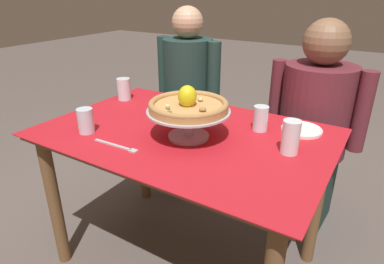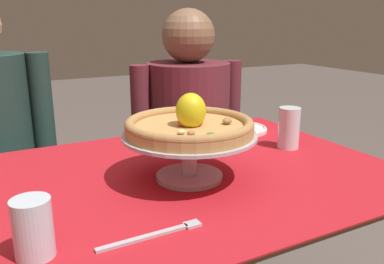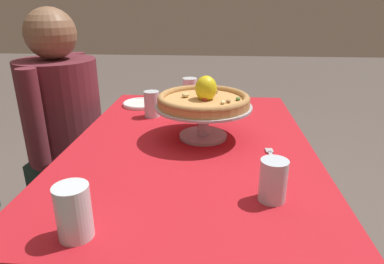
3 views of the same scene
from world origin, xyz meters
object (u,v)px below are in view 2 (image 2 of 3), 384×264
water_glass_back_right (218,129)px  water_glass_front_left (33,231)px  pizza (190,125)px  pizza_stand (189,148)px  side_plate (243,129)px  water_glass_side_right (289,130)px  diner_right (189,143)px  dinner_fork (157,234)px

water_glass_back_right → water_glass_front_left: water_glass_back_right is taller
pizza → pizza_stand: bearing=97.4°
pizza_stand → side_plate: bearing=38.9°
pizza_stand → water_glass_side_right: bearing=11.5°
water_glass_side_right → diner_right: diner_right is taller
pizza → water_glass_front_left: pizza is taller
dinner_fork → diner_right: diner_right is taller
water_glass_back_right → pizza: bearing=-134.4°
pizza → dinner_fork: pizza is taller
water_glass_back_right → side_plate: water_glass_back_right is taller
water_glass_side_right → diner_right: 0.65m
pizza → side_plate: size_ratio=1.84×
water_glass_front_left → side_plate: bearing=32.4°
water_glass_back_right → water_glass_side_right: size_ratio=0.84×
water_glass_front_left → dinner_fork: 0.22m
water_glass_back_right → side_plate: bearing=27.1°
pizza_stand → side_plate: 0.50m
water_glass_back_right → diner_right: size_ratio=0.09×
water_glass_side_right → diner_right: size_ratio=0.11×
pizza → water_glass_back_right: 0.33m
pizza → water_glass_back_right: pizza is taller
pizza_stand → water_glass_side_right: size_ratio=2.61×
pizza_stand → dinner_fork: bearing=-130.0°
water_glass_front_left → side_plate: size_ratio=0.61×
water_glass_back_right → side_plate: 0.18m
pizza_stand → pizza: 0.06m
pizza_stand → diner_right: size_ratio=0.29×
water_glass_back_right → dinner_fork: water_glass_back_right is taller
pizza_stand → dinner_fork: (-0.19, -0.22, -0.08)m
side_plate → diner_right: size_ratio=0.15×
side_plate → water_glass_back_right: bearing=-152.9°
water_glass_front_left → diner_right: size_ratio=0.09×
water_glass_back_right → diner_right: (0.14, 0.47, -0.20)m
pizza_stand → diner_right: bearing=62.6°
pizza_stand → dinner_fork: size_ratio=1.60×
pizza → diner_right: diner_right is taller
water_glass_side_right → side_plate: water_glass_side_right is taller
water_glass_back_right → dinner_fork: (-0.41, -0.45, -0.05)m
water_glass_side_right → dinner_fork: size_ratio=0.61×
pizza_stand → side_plate: size_ratio=1.95×
pizza_stand → water_glass_back_right: size_ratio=3.11×
water_glass_front_left → water_glass_side_right: size_ratio=0.82×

